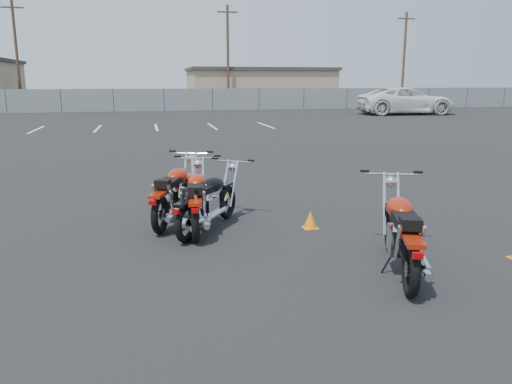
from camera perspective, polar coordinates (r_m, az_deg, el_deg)
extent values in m
plane|color=black|center=(7.77, -0.50, -5.70)|extent=(120.00, 120.00, 0.00)
torus|color=black|center=(9.19, -6.62, -0.85)|extent=(0.19, 0.64, 0.63)
cylinder|color=silver|center=(9.19, -6.62, -0.85)|extent=(0.13, 0.18, 0.17)
torus|color=black|center=(7.71, -6.89, -3.48)|extent=(0.19, 0.64, 0.63)
cylinder|color=silver|center=(7.71, -6.89, -3.48)|extent=(0.13, 0.18, 0.17)
cube|color=black|center=(8.44, -6.75, -1.77)|extent=(0.24, 1.11, 0.06)
cube|color=silver|center=(8.37, -6.77, -1.44)|extent=(0.34, 0.43, 0.32)
cylinder|color=silver|center=(8.33, -6.80, -0.18)|extent=(0.24, 0.29, 0.28)
ellipsoid|color=#9A1D09|center=(8.53, -6.78, 1.14)|extent=(0.40, 0.65, 0.27)
cube|color=black|center=(8.04, -6.88, 0.29)|extent=(0.34, 0.61, 0.11)
cube|color=black|center=(7.78, -6.94, 0.18)|extent=(0.25, 0.22, 0.13)
cube|color=#9A1D09|center=(7.61, -6.96, -1.12)|extent=(0.24, 0.46, 0.05)
cube|color=#9A1D09|center=(9.12, -6.67, 1.18)|extent=(0.18, 0.37, 0.04)
cylinder|color=silver|center=(7.79, -5.98, -1.28)|extent=(0.08, 0.20, 0.41)
cylinder|color=silver|center=(7.80, -7.83, -1.32)|extent=(0.08, 0.20, 0.41)
cylinder|color=silver|center=(8.14, -5.61, -2.73)|extent=(0.24, 1.16, 0.13)
cylinder|color=silver|center=(7.81, -5.63, -3.23)|extent=(0.17, 0.39, 0.14)
cylinder|color=silver|center=(9.24, -6.06, 1.38)|extent=(0.10, 0.42, 0.83)
cylinder|color=silver|center=(9.24, -7.24, 1.35)|extent=(0.10, 0.42, 0.83)
sphere|color=silver|center=(9.35, -6.67, 3.21)|extent=(0.19, 0.19, 0.17)
cylinder|color=silver|center=(9.36, -6.68, 3.86)|extent=(0.73, 0.12, 0.03)
cylinder|color=black|center=(9.33, -4.42, 4.14)|extent=(0.13, 0.05, 0.04)
cylinder|color=black|center=(9.35, -8.95, 4.05)|extent=(0.13, 0.05, 0.04)
cylinder|color=black|center=(8.39, -7.74, -3.29)|extent=(0.17, 0.05, 0.32)
cube|color=#990505|center=(7.36, -7.01, -2.14)|extent=(0.11, 0.08, 0.06)
torus|color=black|center=(8.99, -3.36, -1.14)|extent=(0.43, 0.57, 0.61)
cylinder|color=silver|center=(8.99, -3.36, -1.14)|extent=(0.18, 0.19, 0.16)
torus|color=black|center=(7.72, -7.97, -3.57)|extent=(0.43, 0.57, 0.61)
cylinder|color=silver|center=(7.72, -7.97, -3.57)|extent=(0.18, 0.19, 0.16)
cube|color=black|center=(8.34, -5.50, -1.99)|extent=(0.68, 0.95, 0.06)
cube|color=silver|center=(8.28, -5.66, -1.67)|extent=(0.45, 0.48, 0.31)
cylinder|color=silver|center=(8.23, -5.69, -0.43)|extent=(0.31, 0.33, 0.27)
ellipsoid|color=black|center=(8.41, -4.99, 0.86)|extent=(0.59, 0.67, 0.26)
cube|color=black|center=(7.99, -6.54, 0.04)|extent=(0.53, 0.61, 0.10)
cube|color=black|center=(7.76, -7.43, -0.04)|extent=(0.29, 0.28, 0.12)
cube|color=black|center=(7.62, -8.12, -1.28)|extent=(0.39, 0.46, 0.05)
cube|color=black|center=(8.92, -3.39, 0.86)|extent=(0.30, 0.36, 0.04)
cylinder|color=silver|center=(7.72, -6.68, -1.56)|extent=(0.15, 0.18, 0.40)
cylinder|color=silver|center=(7.84, -8.26, -1.39)|extent=(0.15, 0.18, 0.40)
cylinder|color=silver|center=(8.02, -5.43, -3.04)|extent=(0.70, 0.99, 0.13)
cylinder|color=silver|center=(7.73, -6.53, -3.49)|extent=(0.30, 0.37, 0.13)
cylinder|color=silver|center=(8.99, -2.53, 1.00)|extent=(0.26, 0.36, 0.80)
cylinder|color=silver|center=(9.06, -3.59, 1.08)|extent=(0.26, 0.36, 0.80)
sphere|color=silver|center=(9.12, -2.66, 2.86)|extent=(0.23, 0.23, 0.16)
cylinder|color=silver|center=(9.13, -2.61, 3.51)|extent=(0.61, 0.42, 0.03)
cylinder|color=black|center=(8.96, -0.58, 3.62)|extent=(0.12, 0.10, 0.04)
cylinder|color=black|center=(9.25, -4.69, 3.86)|extent=(0.12, 0.10, 0.04)
cylinder|color=black|center=(8.36, -6.66, -3.35)|extent=(0.15, 0.11, 0.31)
cube|color=#990505|center=(7.41, -9.11, -2.24)|extent=(0.12, 0.11, 0.06)
torus|color=black|center=(9.66, -7.81, -0.17)|extent=(0.34, 0.64, 0.64)
cylinder|color=silver|center=(9.66, -7.81, -0.17)|extent=(0.16, 0.20, 0.17)
torus|color=black|center=(8.22, -10.91, -2.55)|extent=(0.34, 0.64, 0.64)
cylinder|color=silver|center=(8.22, -10.91, -2.55)|extent=(0.16, 0.20, 0.17)
cube|color=black|center=(8.92, -9.24, -1.00)|extent=(0.51, 1.09, 0.06)
cube|color=silver|center=(8.86, -9.37, -0.67)|extent=(0.43, 0.49, 0.32)
cylinder|color=silver|center=(8.82, -9.41, 0.55)|extent=(0.30, 0.33, 0.28)
ellipsoid|color=#9A1D09|center=(9.02, -8.95, 1.81)|extent=(0.53, 0.70, 0.28)
cube|color=black|center=(8.54, -10.00, 1.02)|extent=(0.48, 0.65, 0.11)
cube|color=black|center=(8.29, -10.61, 0.94)|extent=(0.29, 0.27, 0.13)
cube|color=#9A1D09|center=(8.12, -11.06, -0.28)|extent=(0.34, 0.49, 0.05)
cube|color=#9A1D09|center=(9.59, -7.87, 1.80)|extent=(0.26, 0.39, 0.04)
cylinder|color=silver|center=(8.26, -9.77, -0.51)|extent=(0.12, 0.20, 0.42)
cylinder|color=silver|center=(8.35, -11.45, -0.44)|extent=(0.12, 0.20, 0.42)
cylinder|color=silver|center=(8.59, -8.80, -1.96)|extent=(0.52, 1.14, 0.14)
cylinder|color=silver|center=(8.27, -9.53, -2.41)|extent=(0.26, 0.40, 0.14)
cylinder|color=silver|center=(9.68, -7.10, 1.96)|extent=(0.20, 0.42, 0.85)
cylinder|color=silver|center=(9.74, -8.19, 1.99)|extent=(0.20, 0.42, 0.85)
sphere|color=silver|center=(9.82, -7.41, 3.76)|extent=(0.22, 0.22, 0.17)
cylinder|color=silver|center=(9.83, -7.39, 4.40)|extent=(0.71, 0.30, 0.03)
cylinder|color=black|center=(9.70, -5.30, 4.60)|extent=(0.13, 0.08, 0.04)
cylinder|color=black|center=(9.92, -9.53, 4.65)|extent=(0.13, 0.08, 0.04)
cylinder|color=black|center=(8.92, -10.33, -2.40)|extent=(0.17, 0.09, 0.32)
cube|color=#990505|center=(7.88, -11.73, -1.22)|extent=(0.12, 0.10, 0.06)
torus|color=black|center=(7.54, 15.19, -4.09)|extent=(0.33, 0.67, 0.66)
cylinder|color=silver|center=(7.54, 15.19, -4.09)|extent=(0.16, 0.20, 0.18)
torus|color=black|center=(6.04, 17.29, -8.43)|extent=(0.33, 0.67, 0.66)
cylinder|color=silver|center=(6.04, 17.29, -8.43)|extent=(0.16, 0.20, 0.18)
cube|color=black|center=(6.77, 16.14, -5.67)|extent=(0.49, 1.13, 0.07)
cube|color=silver|center=(6.70, 16.25, -5.28)|extent=(0.43, 0.50, 0.33)
cylinder|color=silver|center=(6.64, 16.35, -3.64)|extent=(0.30, 0.33, 0.29)
ellipsoid|color=#9A1D09|center=(6.84, 16.10, -1.81)|extent=(0.53, 0.72, 0.28)
cube|color=black|center=(6.34, 16.82, -3.18)|extent=(0.47, 0.67, 0.11)
cube|color=black|center=(6.07, 17.27, -3.49)|extent=(0.29, 0.27, 0.13)
cube|color=#9A1D09|center=(5.91, 17.55, -5.35)|extent=(0.34, 0.50, 0.06)
cube|color=#9A1D09|center=(7.45, 15.34, -1.53)|extent=(0.26, 0.40, 0.04)
cylinder|color=silver|center=(6.13, 18.41, -5.46)|extent=(0.12, 0.21, 0.43)
cylinder|color=silver|center=(6.08, 15.96, -5.44)|extent=(0.12, 0.21, 0.43)
cylinder|color=silver|center=(6.51, 18.10, -7.14)|extent=(0.50, 1.18, 0.14)
cylinder|color=silver|center=(6.18, 18.73, -8.04)|extent=(0.25, 0.41, 0.15)
cylinder|color=silver|center=(7.59, 15.94, -1.26)|extent=(0.19, 0.43, 0.87)
cylinder|color=silver|center=(7.56, 14.46, -1.23)|extent=(0.19, 0.43, 0.87)
sphere|color=silver|center=(7.68, 15.14, 1.15)|extent=(0.23, 0.23, 0.18)
cylinder|color=silver|center=(7.68, 15.17, 1.99)|extent=(0.74, 0.29, 0.03)
cylinder|color=black|center=(7.72, 18.05, 2.19)|extent=(0.14, 0.08, 0.04)
cylinder|color=black|center=(7.61, 12.33, 2.37)|extent=(0.14, 0.08, 0.04)
cylinder|color=black|center=(6.71, 14.86, -7.65)|extent=(0.17, 0.08, 0.33)
cube|color=#990505|center=(5.66, 18.02, -6.93)|extent=(0.13, 0.10, 0.07)
cone|color=orange|center=(8.48, 6.22, -3.12)|extent=(0.23, 0.23, 0.29)
cube|color=orange|center=(8.52, 6.20, -4.08)|extent=(0.25, 0.25, 0.01)
cone|color=orange|center=(10.05, -3.50, -0.64)|extent=(0.21, 0.21, 0.26)
cube|color=orange|center=(10.09, -3.48, -1.39)|extent=(0.23, 0.23, 0.01)
cube|color=slate|center=(42.27, -10.47, 10.32)|extent=(80.00, 0.04, 1.80)
cylinder|color=black|center=(43.53, -26.66, 9.27)|extent=(0.06, 0.06, 1.80)
cylinder|color=black|center=(42.74, -21.40, 9.70)|extent=(0.06, 0.06, 1.80)
cylinder|color=black|center=(42.32, -15.97, 10.05)|extent=(0.06, 0.06, 1.80)
cylinder|color=black|center=(42.27, -10.47, 10.32)|extent=(0.06, 0.06, 1.80)
cylinder|color=black|center=(42.60, -5.00, 10.49)|extent=(0.06, 0.06, 1.80)
cylinder|color=black|center=(43.30, 0.35, 10.57)|extent=(0.06, 0.06, 1.80)
cylinder|color=black|center=(44.35, 5.48, 10.57)|extent=(0.06, 0.06, 1.80)
cylinder|color=black|center=(45.73, 10.34, 10.48)|extent=(0.06, 0.06, 1.80)
cylinder|color=black|center=(47.41, 14.89, 10.34)|extent=(0.06, 0.06, 1.80)
cylinder|color=black|center=(49.35, 19.09, 10.15)|extent=(0.06, 0.06, 1.80)
cylinder|color=black|center=(51.53, 22.95, 9.92)|extent=(0.06, 0.06, 1.80)
cylinder|color=black|center=(53.92, 26.48, 9.68)|extent=(0.06, 0.06, 1.80)
cube|color=tan|center=(52.50, 0.32, 11.81)|extent=(14.00, 9.00, 3.40)
cube|color=#3D3533|center=(52.51, 0.32, 13.82)|extent=(14.40, 9.40, 0.30)
cylinder|color=#422B1E|center=(48.41, -25.65, 13.85)|extent=(0.24, 0.24, 9.00)
cube|color=#422B1E|center=(48.73, -26.11, 18.42)|extent=(1.80, 0.12, 0.12)
cylinder|color=#422B1E|center=(46.87, -3.23, 15.11)|extent=(0.24, 0.24, 9.00)
cube|color=#422B1E|center=(47.20, -3.29, 19.85)|extent=(1.80, 0.12, 0.12)
cylinder|color=#422B1E|center=(53.71, 16.54, 14.31)|extent=(0.24, 0.24, 9.00)
cube|color=#422B1E|center=(54.00, 16.81, 18.44)|extent=(1.80, 0.12, 0.12)
cube|color=silver|center=(27.87, -23.82, 6.53)|extent=(0.12, 4.00, 0.01)
cube|color=silver|center=(27.44, -17.64, 6.93)|extent=(0.12, 4.00, 0.01)
cube|color=silver|center=(27.33, -11.32, 7.25)|extent=(0.12, 4.00, 0.01)
cube|color=silver|center=(27.55, -5.03, 7.49)|extent=(0.12, 4.00, 0.01)
cube|color=silver|center=(28.09, 1.11, 7.63)|extent=(0.12, 4.00, 0.01)
imported|color=white|center=(38.90, 16.82, 10.77)|extent=(3.78, 8.34, 3.09)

